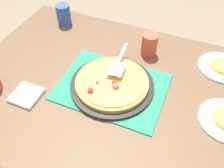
{
  "coord_description": "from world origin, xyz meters",
  "views": [
    {
      "loc": [
        0.28,
        -0.67,
        1.56
      ],
      "look_at": [
        0.0,
        0.0,
        0.77
      ],
      "focal_mm": 38.07,
      "sensor_mm": 36.0,
      "label": 1
    }
  ],
  "objects_px": {
    "cup_corner": "(64,15)",
    "cup_far": "(149,45)",
    "plate_far_right": "(221,67)",
    "pizza": "(112,82)",
    "pizza_pan": "(112,85)",
    "napkin_stack": "(26,95)",
    "served_slice_right": "(222,65)",
    "pizza_server": "(118,62)"
  },
  "relations": [
    {
      "from": "pizza",
      "to": "pizza_server",
      "type": "distance_m",
      "value": 0.1
    },
    {
      "from": "served_slice_right",
      "to": "cup_far",
      "type": "xyz_separation_m",
      "value": [
        -0.36,
        -0.03,
        0.04
      ]
    },
    {
      "from": "plate_far_right",
      "to": "cup_far",
      "type": "bearing_deg",
      "value": -174.51
    },
    {
      "from": "plate_far_right",
      "to": "cup_far",
      "type": "relative_size",
      "value": 1.83
    },
    {
      "from": "pizza_pan",
      "to": "pizza_server",
      "type": "xyz_separation_m",
      "value": [
        -0.01,
        0.1,
        0.06
      ]
    },
    {
      "from": "pizza_server",
      "to": "napkin_stack",
      "type": "height_order",
      "value": "pizza_server"
    },
    {
      "from": "cup_far",
      "to": "plate_far_right",
      "type": "bearing_deg",
      "value": 5.49
    },
    {
      "from": "served_slice_right",
      "to": "pizza",
      "type": "bearing_deg",
      "value": -144.13
    },
    {
      "from": "cup_far",
      "to": "napkin_stack",
      "type": "xyz_separation_m",
      "value": [
        -0.41,
        -0.49,
        -0.05
      ]
    },
    {
      "from": "served_slice_right",
      "to": "cup_corner",
      "type": "height_order",
      "value": "cup_corner"
    },
    {
      "from": "cup_corner",
      "to": "pizza_server",
      "type": "relative_size",
      "value": 0.52
    },
    {
      "from": "pizza_pan",
      "to": "served_slice_right",
      "type": "distance_m",
      "value": 0.55
    },
    {
      "from": "served_slice_right",
      "to": "pizza_pan",
      "type": "bearing_deg",
      "value": -144.11
    },
    {
      "from": "cup_far",
      "to": "cup_corner",
      "type": "relative_size",
      "value": 1.0
    },
    {
      "from": "pizza_pan",
      "to": "plate_far_right",
      "type": "distance_m",
      "value": 0.55
    },
    {
      "from": "plate_far_right",
      "to": "napkin_stack",
      "type": "xyz_separation_m",
      "value": [
        -0.77,
        -0.52,
        0.0
      ]
    },
    {
      "from": "plate_far_right",
      "to": "cup_corner",
      "type": "distance_m",
      "value": 0.91
    },
    {
      "from": "cup_corner",
      "to": "plate_far_right",
      "type": "bearing_deg",
      "value": -2.64
    },
    {
      "from": "cup_corner",
      "to": "cup_far",
      "type": "bearing_deg",
      "value": -8.0
    },
    {
      "from": "pizza_pan",
      "to": "pizza",
      "type": "distance_m",
      "value": 0.02
    },
    {
      "from": "plate_far_right",
      "to": "napkin_stack",
      "type": "relative_size",
      "value": 1.83
    },
    {
      "from": "pizza_pan",
      "to": "pizza",
      "type": "height_order",
      "value": "pizza"
    },
    {
      "from": "served_slice_right",
      "to": "cup_far",
      "type": "height_order",
      "value": "cup_far"
    },
    {
      "from": "pizza",
      "to": "plate_far_right",
      "type": "distance_m",
      "value": 0.55
    },
    {
      "from": "served_slice_right",
      "to": "cup_far",
      "type": "relative_size",
      "value": 0.92
    },
    {
      "from": "pizza_pan",
      "to": "cup_far",
      "type": "height_order",
      "value": "cup_far"
    },
    {
      "from": "pizza_server",
      "to": "plate_far_right",
      "type": "bearing_deg",
      "value": 26.39
    },
    {
      "from": "cup_far",
      "to": "pizza_server",
      "type": "bearing_deg",
      "value": -116.05
    },
    {
      "from": "pizza_pan",
      "to": "pizza_server",
      "type": "relative_size",
      "value": 1.63
    },
    {
      "from": "pizza",
      "to": "cup_far",
      "type": "relative_size",
      "value": 2.75
    },
    {
      "from": "pizza_pan",
      "to": "napkin_stack",
      "type": "xyz_separation_m",
      "value": [
        -0.33,
        -0.2,
        -0.01
      ]
    },
    {
      "from": "pizza_pan",
      "to": "cup_far",
      "type": "xyz_separation_m",
      "value": [
        0.09,
        0.29,
        0.05
      ]
    },
    {
      "from": "cup_far",
      "to": "cup_corner",
      "type": "height_order",
      "value": "same"
    },
    {
      "from": "plate_far_right",
      "to": "cup_corner",
      "type": "xyz_separation_m",
      "value": [
        -0.91,
        0.04,
        0.06
      ]
    },
    {
      "from": "served_slice_right",
      "to": "pizza_server",
      "type": "height_order",
      "value": "pizza_server"
    },
    {
      "from": "pizza",
      "to": "served_slice_right",
      "type": "bearing_deg",
      "value": 35.87
    },
    {
      "from": "cup_corner",
      "to": "pizza",
      "type": "bearing_deg",
      "value": -38.48
    },
    {
      "from": "pizza_pan",
      "to": "pizza",
      "type": "xyz_separation_m",
      "value": [
        -0.0,
        0.0,
        0.02
      ]
    },
    {
      "from": "napkin_stack",
      "to": "cup_far",
      "type": "bearing_deg",
      "value": 49.69
    },
    {
      "from": "pizza_pan",
      "to": "napkin_stack",
      "type": "relative_size",
      "value": 3.17
    },
    {
      "from": "pizza_pan",
      "to": "pizza",
      "type": "bearing_deg",
      "value": 179.41
    },
    {
      "from": "served_slice_right",
      "to": "napkin_stack",
      "type": "bearing_deg",
      "value": -146.07
    }
  ]
}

